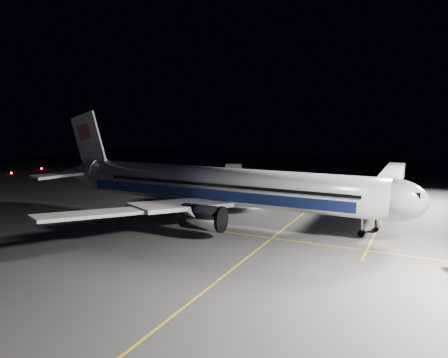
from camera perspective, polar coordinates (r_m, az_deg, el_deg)
ground at (r=67.32m, az=-0.11°, el=-5.36°), size 200.00×200.00×0.00m
guide_line_main at (r=63.77m, az=8.07°, el=-6.27°), size 0.25×80.00×0.01m
guide_line_cross at (r=62.15m, az=-2.52°, el=-6.59°), size 70.00×0.25×0.01m
guide_line_side at (r=71.04m, az=19.86°, el=-5.14°), size 0.25×40.00×0.01m
airliner at (r=66.70m, az=-0.94°, el=-0.96°), size 61.48×54.22×16.64m
jet_bridge at (r=78.03m, az=20.65°, el=-0.52°), size 3.60×34.40×6.30m
baggage_tug at (r=78.35m, az=3.91°, el=-2.66°), size 3.32×3.04×1.95m
safety_cone_a at (r=82.56m, az=-0.34°, el=-2.46°), size 0.40×0.40×0.60m
safety_cone_b at (r=78.39m, az=6.29°, el=-3.13°), size 0.42×0.42×0.62m
safety_cone_c at (r=82.70m, az=-0.56°, el=-2.42°), size 0.44×0.44×0.67m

